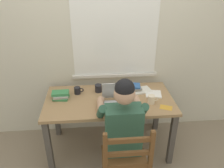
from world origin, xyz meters
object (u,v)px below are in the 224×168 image
object	(u,v)px
laptop	(118,100)
coffee_mug_dark	(99,88)
landscape_photo_print	(166,108)
seated_person	(122,125)
book_stack_main	(133,88)
coffee_mug_white	(152,99)
coffee_mug_spare	(78,90)
desk	(109,106)
wooden_chair	(125,164)
book_stack_side	(61,95)
computer_mouse	(139,105)

from	to	relation	value
laptop	coffee_mug_dark	xyz separation A→B (m)	(-0.20, 0.30, -0.01)
coffee_mug_dark	landscape_photo_print	size ratio (longest dim) A/B	0.93
seated_person	landscape_photo_print	size ratio (longest dim) A/B	9.52
laptop	book_stack_main	distance (m)	0.37
coffee_mug_white	coffee_mug_dark	world-z (taller)	coffee_mug_white
coffee_mug_spare	book_stack_main	xyz separation A→B (m)	(0.67, 0.02, -0.01)
desk	coffee_mug_white	world-z (taller)	coffee_mug_white
coffee_mug_dark	coffee_mug_white	bearing A→B (deg)	-28.70
wooden_chair	laptop	world-z (taller)	laptop
book_stack_main	book_stack_side	xyz separation A→B (m)	(-0.86, -0.11, 0.00)
desk	computer_mouse	distance (m)	0.37
laptop	coffee_mug_dark	world-z (taller)	laptop
seated_person	landscape_photo_print	world-z (taller)	seated_person
book_stack_side	landscape_photo_print	size ratio (longest dim) A/B	1.51
coffee_mug_spare	coffee_mug_white	bearing A→B (deg)	-19.22
desk	computer_mouse	world-z (taller)	computer_mouse
desk	book_stack_main	world-z (taller)	book_stack_main
book_stack_side	book_stack_main	bearing A→B (deg)	7.05
coffee_mug_white	seated_person	bearing A→B (deg)	-139.48
laptop	coffee_mug_dark	distance (m)	0.36
computer_mouse	landscape_photo_print	world-z (taller)	computer_mouse
book_stack_main	coffee_mug_dark	bearing A→B (deg)	179.08
coffee_mug_white	book_stack_side	bearing A→B (deg)	168.80
coffee_mug_spare	seated_person	bearing A→B (deg)	-52.75
computer_mouse	coffee_mug_spare	distance (m)	0.75
seated_person	coffee_mug_dark	xyz separation A→B (m)	(-0.21, 0.63, 0.09)
seated_person	computer_mouse	world-z (taller)	seated_person
desk	laptop	size ratio (longest dim) A/B	4.43
coffee_mug_white	coffee_mug_dark	bearing A→B (deg)	151.30
desk	coffee_mug_spare	size ratio (longest dim) A/B	12.94
desk	seated_person	bearing A→B (deg)	-78.22
wooden_chair	computer_mouse	bearing A→B (deg)	68.68
seated_person	landscape_photo_print	xyz separation A→B (m)	(0.51, 0.21, 0.04)
desk	coffee_mug_white	xyz separation A→B (m)	(0.46, -0.13, 0.14)
computer_mouse	coffee_mug_spare	size ratio (longest dim) A/B	0.89
computer_mouse	coffee_mug_white	distance (m)	0.16
wooden_chair	coffee_mug_spare	distance (m)	1.04
coffee_mug_dark	landscape_photo_print	distance (m)	0.82
wooden_chair	book_stack_main	bearing A→B (deg)	76.41
book_stack_main	coffee_mug_spare	bearing A→B (deg)	-178.32
desk	landscape_photo_print	size ratio (longest dim) A/B	11.23
coffee_mug_white	laptop	bearing A→B (deg)	177.37
book_stack_side	seated_person	bearing A→B (deg)	-38.54
book_stack_main	landscape_photo_print	world-z (taller)	book_stack_main
book_stack_main	wooden_chair	bearing A→B (deg)	-103.59
desk	book_stack_side	distance (m)	0.57
laptop	coffee_mug_white	size ratio (longest dim) A/B	2.83
laptop	wooden_chair	bearing A→B (deg)	-89.22
computer_mouse	coffee_mug_white	xyz separation A→B (m)	(0.15, 0.05, 0.03)
desk	book_stack_side	xyz separation A→B (m)	(-0.55, 0.07, 0.13)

